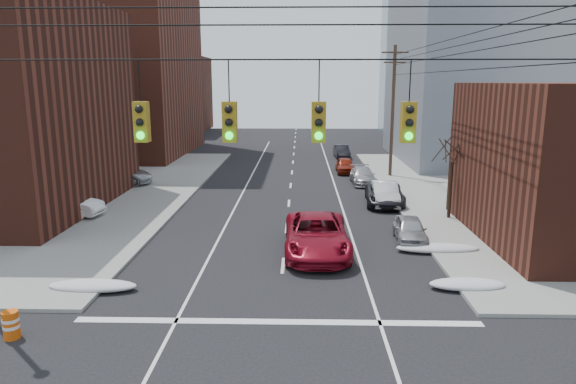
{
  "coord_description": "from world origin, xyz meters",
  "views": [
    {
      "loc": [
        0.75,
        -9.74,
        8.09
      ],
      "look_at": [
        0.18,
        13.76,
        3.0
      ],
      "focal_mm": 32.0,
      "sensor_mm": 36.0,
      "label": 1
    }
  ],
  "objects_px": {
    "parked_car_e": "(345,165)",
    "construction_barrel": "(11,324)",
    "parked_car_a": "(410,230)",
    "parked_car_c": "(385,194)",
    "lot_car_a": "(67,204)",
    "parked_car_d": "(363,176)",
    "lot_car_c": "(9,202)",
    "lot_car_b": "(117,175)",
    "parked_car_b": "(385,194)",
    "parked_car_f": "(342,151)",
    "red_pickup": "(317,235)",
    "lot_car_d": "(33,178)"
  },
  "relations": [
    {
      "from": "parked_car_e",
      "to": "construction_barrel",
      "type": "relative_size",
      "value": 4.27
    },
    {
      "from": "parked_car_a",
      "to": "parked_car_c",
      "type": "height_order",
      "value": "parked_car_c"
    },
    {
      "from": "lot_car_a",
      "to": "construction_barrel",
      "type": "height_order",
      "value": "lot_car_a"
    },
    {
      "from": "parked_car_a",
      "to": "parked_car_d",
      "type": "bearing_deg",
      "value": 96.4
    },
    {
      "from": "lot_car_a",
      "to": "lot_car_c",
      "type": "distance_m",
      "value": 3.67
    },
    {
      "from": "lot_car_b",
      "to": "lot_car_c",
      "type": "xyz_separation_m",
      "value": [
        -3.35,
        -9.36,
        0.02
      ]
    },
    {
      "from": "parked_car_b",
      "to": "parked_car_c",
      "type": "bearing_deg",
      "value": 92.91
    },
    {
      "from": "parked_car_c",
      "to": "parked_car_f",
      "type": "distance_m",
      "value": 21.59
    },
    {
      "from": "lot_car_c",
      "to": "parked_car_a",
      "type": "bearing_deg",
      "value": -95.9
    },
    {
      "from": "parked_car_d",
      "to": "parked_car_b",
      "type": "bearing_deg",
      "value": -86.25
    },
    {
      "from": "parked_car_b",
      "to": "lot_car_c",
      "type": "xyz_separation_m",
      "value": [
        -23.31,
        -3.72,
        0.16
      ]
    },
    {
      "from": "parked_car_b",
      "to": "parked_car_f",
      "type": "distance_m",
      "value": 21.68
    },
    {
      "from": "red_pickup",
      "to": "construction_barrel",
      "type": "relative_size",
      "value": 7.07
    },
    {
      "from": "lot_car_a",
      "to": "lot_car_b",
      "type": "xyz_separation_m",
      "value": [
        -0.31,
        9.61,
        0.02
      ]
    },
    {
      "from": "parked_car_a",
      "to": "construction_barrel",
      "type": "distance_m",
      "value": 18.2
    },
    {
      "from": "parked_car_e",
      "to": "lot_car_b",
      "type": "height_order",
      "value": "lot_car_b"
    },
    {
      "from": "parked_car_c",
      "to": "lot_car_d",
      "type": "relative_size",
      "value": 1.29
    },
    {
      "from": "lot_car_c",
      "to": "red_pickup",
      "type": "bearing_deg",
      "value": -103.95
    },
    {
      "from": "red_pickup",
      "to": "lot_car_a",
      "type": "bearing_deg",
      "value": 157.2
    },
    {
      "from": "parked_car_b",
      "to": "construction_barrel",
      "type": "height_order",
      "value": "parked_car_b"
    },
    {
      "from": "construction_barrel",
      "to": "lot_car_a",
      "type": "bearing_deg",
      "value": 108.07
    },
    {
      "from": "parked_car_f",
      "to": "lot_car_c",
      "type": "distance_m",
      "value": 33.66
    },
    {
      "from": "parked_car_e",
      "to": "lot_car_a",
      "type": "relative_size",
      "value": 0.89
    },
    {
      "from": "parked_car_a",
      "to": "parked_car_c",
      "type": "relative_size",
      "value": 0.72
    },
    {
      "from": "lot_car_d",
      "to": "lot_car_a",
      "type": "bearing_deg",
      "value": -141.22
    },
    {
      "from": "red_pickup",
      "to": "lot_car_a",
      "type": "xyz_separation_m",
      "value": [
        -14.81,
        6.01,
        -0.03
      ]
    },
    {
      "from": "parked_car_f",
      "to": "parked_car_b",
      "type": "bearing_deg",
      "value": -89.71
    },
    {
      "from": "parked_car_a",
      "to": "lot_car_a",
      "type": "xyz_separation_m",
      "value": [
        -19.65,
        4.14,
        0.23
      ]
    },
    {
      "from": "parked_car_a",
      "to": "lot_car_d",
      "type": "height_order",
      "value": "lot_car_d"
    },
    {
      "from": "lot_car_c",
      "to": "parked_car_c",
      "type": "bearing_deg",
      "value": -75.96
    },
    {
      "from": "red_pickup",
      "to": "lot_car_c",
      "type": "xyz_separation_m",
      "value": [
        -18.47,
        6.26,
        0.01
      ]
    },
    {
      "from": "lot_car_d",
      "to": "parked_car_d",
      "type": "bearing_deg",
      "value": -82.89
    },
    {
      "from": "parked_car_c",
      "to": "parked_car_d",
      "type": "distance_m",
      "value": 7.05
    },
    {
      "from": "parked_car_e",
      "to": "parked_car_f",
      "type": "bearing_deg",
      "value": 87.6
    },
    {
      "from": "lot_car_b",
      "to": "parked_car_e",
      "type": "bearing_deg",
      "value": -74.84
    },
    {
      "from": "red_pickup",
      "to": "parked_car_a",
      "type": "bearing_deg",
      "value": 20.3
    },
    {
      "from": "lot_car_b",
      "to": "construction_barrel",
      "type": "height_order",
      "value": "lot_car_b"
    },
    {
      "from": "parked_car_e",
      "to": "parked_car_f",
      "type": "xyz_separation_m",
      "value": [
        0.41,
        9.46,
        0.01
      ]
    },
    {
      "from": "parked_car_a",
      "to": "construction_barrel",
      "type": "height_order",
      "value": "parked_car_a"
    },
    {
      "from": "lot_car_b",
      "to": "lot_car_c",
      "type": "bearing_deg",
      "value": 155.82
    },
    {
      "from": "parked_car_a",
      "to": "lot_car_c",
      "type": "xyz_separation_m",
      "value": [
        -23.31,
        4.4,
        0.27
      ]
    },
    {
      "from": "lot_car_d",
      "to": "parked_car_b",
      "type": "bearing_deg",
      "value": -98.43
    },
    {
      "from": "parked_car_a",
      "to": "parked_car_e",
      "type": "distance_m",
      "value": 20.37
    },
    {
      "from": "red_pickup",
      "to": "lot_car_c",
      "type": "distance_m",
      "value": 19.5
    },
    {
      "from": "lot_car_b",
      "to": "parked_car_a",
      "type": "bearing_deg",
      "value": -129.04
    },
    {
      "from": "parked_car_c",
      "to": "lot_car_d",
      "type": "bearing_deg",
      "value": 174.75
    },
    {
      "from": "parked_car_d",
      "to": "lot_car_a",
      "type": "distance_m",
      "value": 22.03
    },
    {
      "from": "parked_car_f",
      "to": "lot_car_d",
      "type": "relative_size",
      "value": 1.01
    },
    {
      "from": "parked_car_e",
      "to": "parked_car_b",
      "type": "bearing_deg",
      "value": -82.44
    },
    {
      "from": "parked_car_c",
      "to": "lot_car_c",
      "type": "distance_m",
      "value": 23.62
    }
  ]
}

